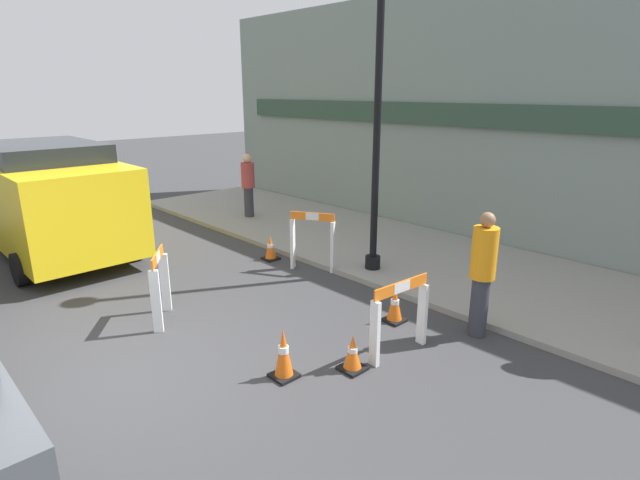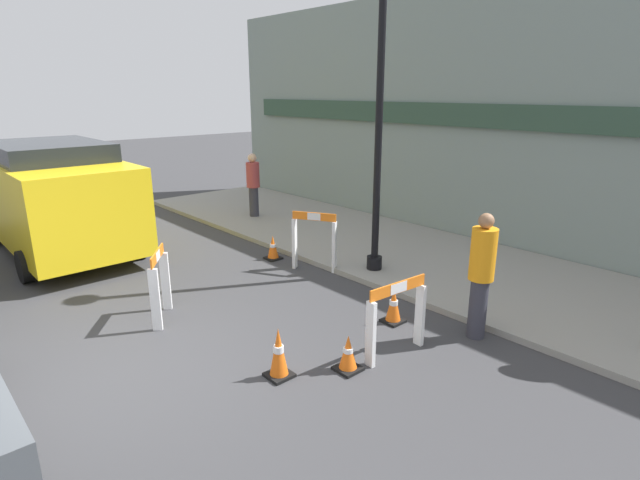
{
  "view_description": "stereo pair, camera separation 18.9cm",
  "coord_description": "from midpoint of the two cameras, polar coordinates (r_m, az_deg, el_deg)",
  "views": [
    {
      "loc": [
        5.4,
        -1.74,
        3.32
      ],
      "look_at": [
        -0.22,
        3.55,
        1.0
      ],
      "focal_mm": 28.0,
      "sensor_mm": 36.0,
      "label": 1
    },
    {
      "loc": [
        5.53,
        -1.6,
        3.32
      ],
      "look_at": [
        -0.22,
        3.55,
        1.0
      ],
      "focal_mm": 28.0,
      "sensor_mm": 36.0,
      "label": 2
    }
  ],
  "objects": [
    {
      "name": "barricade_0",
      "position": [
        9.44,
        -0.1,
        0.06
      ],
      "size": [
        0.81,
        0.54,
        1.14
      ],
      "rotation": [
        0.0,
        0.0,
        3.66
      ],
      "color": "white",
      "rests_on": "ground_plane"
    },
    {
      "name": "traffic_cone_0",
      "position": [
        6.28,
        4.12,
        -12.85
      ],
      "size": [
        0.3,
        0.3,
        0.47
      ],
      "color": "black",
      "rests_on": "ground_plane"
    },
    {
      "name": "work_van",
      "position": [
        11.78,
        -27.65,
        4.79
      ],
      "size": [
        5.01,
        2.27,
        2.32
      ],
      "color": "yellow",
      "rests_on": "ground_plane"
    },
    {
      "name": "sidewalk_slab",
      "position": [
        10.26,
        13.21,
        -2.3
      ],
      "size": [
        18.0,
        3.75,
        0.1
      ],
      "color": "gray",
      "rests_on": "ground_plane"
    },
    {
      "name": "person_pedestrian",
      "position": [
        13.26,
        -7.24,
        6.5
      ],
      "size": [
        0.45,
        0.45,
        1.66
      ],
      "rotation": [
        0.0,
        0.0,
        2.75
      ],
      "color": "#33333D",
      "rests_on": "sidewalk_slab"
    },
    {
      "name": "storefront_facade",
      "position": [
        11.4,
        19.95,
        12.92
      ],
      "size": [
        18.0,
        0.22,
        5.5
      ],
      "color": "gray",
      "rests_on": "ground_plane"
    },
    {
      "name": "barricade_2",
      "position": [
        6.54,
        9.6,
        -8.47
      ],
      "size": [
        0.2,
        0.97,
        1.02
      ],
      "rotation": [
        0.0,
        0.0,
        7.78
      ],
      "color": "white",
      "rests_on": "ground_plane"
    },
    {
      "name": "ground_plane",
      "position": [
        6.61,
        -22.09,
        -14.78
      ],
      "size": [
        60.0,
        60.0,
        0.0
      ],
      "primitive_type": "plane",
      "color": "#38383A"
    },
    {
      "name": "traffic_cone_3",
      "position": [
        6.11,
        -3.85,
        -12.83
      ],
      "size": [
        0.3,
        0.3,
        0.64
      ],
      "color": "black",
      "rests_on": "ground_plane"
    },
    {
      "name": "streetlamp_post",
      "position": [
        8.92,
        7.63,
        19.68
      ],
      "size": [
        0.44,
        0.44,
        5.81
      ],
      "color": "black",
      "rests_on": "sidewalk_slab"
    },
    {
      "name": "person_worker",
      "position": [
        7.13,
        18.68,
        -3.51
      ],
      "size": [
        0.46,
        0.46,
        1.78
      ],
      "rotation": [
        0.0,
        0.0,
        -2.69
      ],
      "color": "#33333D",
      "rests_on": "ground_plane"
    },
    {
      "name": "traffic_cone_1",
      "position": [
        7.54,
        9.12,
        -7.46
      ],
      "size": [
        0.3,
        0.3,
        0.54
      ],
      "color": "black",
      "rests_on": "ground_plane"
    },
    {
      "name": "traffic_cone_2",
      "position": [
        10.2,
        -4.88,
        -0.92
      ],
      "size": [
        0.3,
        0.3,
        0.5
      ],
      "color": "black",
      "rests_on": "ground_plane"
    },
    {
      "name": "barricade_1",
      "position": [
        7.76,
        -17.16,
        -4.75
      ],
      "size": [
        0.71,
        0.57,
        1.09
      ],
      "rotation": [
        0.0,
        0.0,
        5.65
      ],
      "color": "white",
      "rests_on": "ground_plane"
    }
  ]
}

